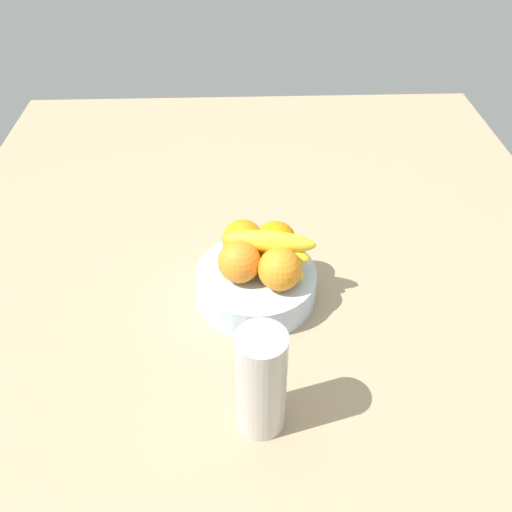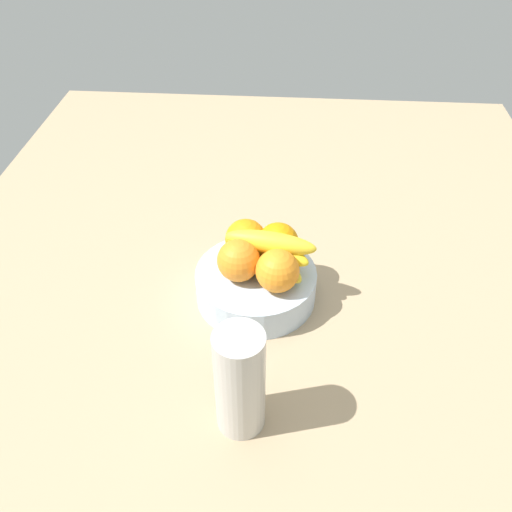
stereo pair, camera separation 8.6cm
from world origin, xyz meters
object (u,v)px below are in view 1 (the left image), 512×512
at_px(orange_center, 276,242).
at_px(orange_back_left, 243,240).
at_px(fruit_bowl, 256,284).
at_px(thermos_tumbler, 261,382).
at_px(banana_bunch, 269,248).
at_px(orange_front_left, 239,262).
at_px(orange_front_right, 280,269).

height_order(orange_center, orange_back_left, same).
bearing_deg(fruit_bowl, thermos_tumbler, 179.38).
bearing_deg(thermos_tumbler, orange_center, -7.45).
distance_m(fruit_bowl, banana_bunch, 0.08).
height_order(orange_front_left, orange_front_right, same).
xyz_separation_m(orange_center, banana_bunch, (-0.02, 0.01, 0.00)).
bearing_deg(orange_center, thermos_tumbler, 172.55).
distance_m(orange_front_left, thermos_tumbler, 0.26).
bearing_deg(thermos_tumbler, orange_back_left, 3.53).
bearing_deg(orange_front_right, banana_bunch, 15.83).
xyz_separation_m(fruit_bowl, orange_front_left, (-0.01, 0.03, 0.07)).
bearing_deg(orange_back_left, orange_center, -96.26).
distance_m(orange_front_right, thermos_tumbler, 0.24).
distance_m(orange_center, banana_bunch, 0.03).
relative_size(fruit_bowl, thermos_tumbler, 1.19).
xyz_separation_m(orange_front_right, thermos_tumbler, (-0.24, 0.04, -0.01)).
distance_m(orange_center, orange_back_left, 0.06).
bearing_deg(orange_front_left, orange_center, -51.55).
bearing_deg(banana_bunch, orange_back_left, 58.89).
height_order(orange_front_left, thermos_tumbler, thermos_tumbler).
height_order(fruit_bowl, orange_back_left, orange_back_left).
xyz_separation_m(orange_front_right, orange_back_left, (0.09, 0.06, 0.00)).
distance_m(orange_front_right, banana_bunch, 0.06).
relative_size(orange_front_right, orange_center, 1.00).
relative_size(orange_back_left, banana_bunch, 0.45).
distance_m(fruit_bowl, orange_back_left, 0.09).
bearing_deg(banana_bunch, thermos_tumbler, 174.58).
xyz_separation_m(orange_front_left, orange_center, (0.06, -0.07, 0.00)).
bearing_deg(thermos_tumbler, orange_front_right, -10.40).
distance_m(orange_front_right, orange_center, 0.08).
relative_size(orange_front_right, orange_back_left, 1.00).
height_order(fruit_bowl, orange_front_right, orange_front_right).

